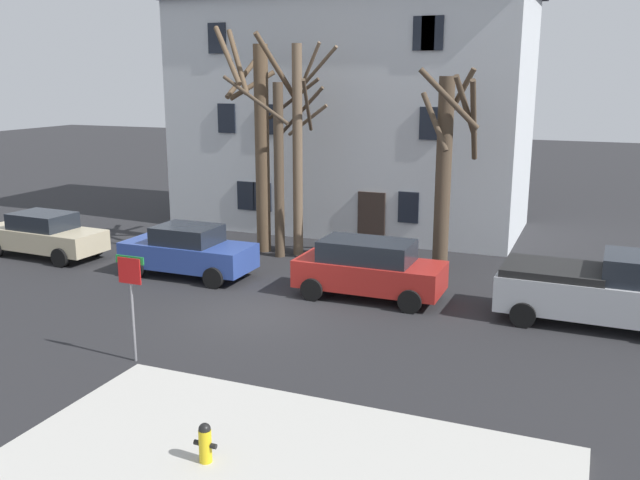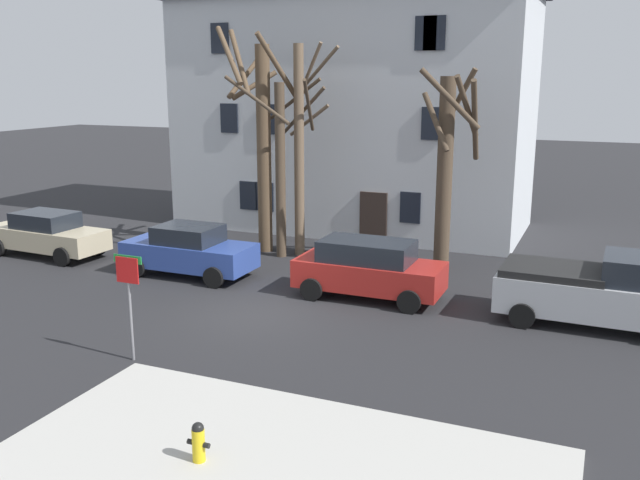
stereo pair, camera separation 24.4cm
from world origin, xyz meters
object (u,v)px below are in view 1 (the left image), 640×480
object	(u,v)px
tree_bare_near	(260,137)
pickup_truck_silver	(599,290)
car_blue_sedan	(188,251)
tree_bare_far	(299,146)
bicycle_leaning	(186,238)
fire_hydrant	(205,442)
street_sign_pole	(131,288)
car_red_wagon	(369,268)
tree_bare_mid	(281,160)
car_beige_sedan	(44,235)
tree_bare_end	(446,164)
building_main	(351,86)

from	to	relation	value
tree_bare_near	pickup_truck_silver	size ratio (longest dim) A/B	1.62
pickup_truck_silver	car_blue_sedan	bearing A→B (deg)	-179.05
tree_bare_far	pickup_truck_silver	xyz separation A→B (m)	(10.41, -3.83, -3.07)
bicycle_leaning	fire_hydrant	bearing A→B (deg)	-55.74
bicycle_leaning	street_sign_pole	bearing A→B (deg)	-63.00
car_blue_sedan	fire_hydrant	bearing A→B (deg)	-55.84
tree_bare_near	car_red_wagon	bearing A→B (deg)	-34.91
tree_bare_mid	street_sign_pole	size ratio (longest dim) A/B	2.58
car_beige_sedan	car_red_wagon	bearing A→B (deg)	-0.40
tree_bare_mid	car_blue_sedan	distance (m)	4.77
pickup_truck_silver	car_red_wagon	bearing A→B (deg)	-178.62
tree_bare_near	fire_hydrant	world-z (taller)	tree_bare_near
tree_bare_end	car_beige_sedan	world-z (taller)	tree_bare_end
tree_bare_near	tree_bare_far	xyz separation A→B (m)	(1.54, 0.10, -0.29)
tree_bare_far	tree_bare_mid	bearing A→B (deg)	-130.99
car_beige_sedan	car_blue_sedan	distance (m)	6.30
tree_bare_near	tree_bare_mid	bearing A→B (deg)	-23.00
tree_bare_mid	car_red_wagon	bearing A→B (deg)	-37.31
building_main	street_sign_pole	distance (m)	16.91
building_main	bicycle_leaning	world-z (taller)	building_main
tree_bare_end	bicycle_leaning	world-z (taller)	tree_bare_end
tree_bare_mid	tree_bare_end	xyz separation A→B (m)	(5.88, 0.42, 0.10)
bicycle_leaning	building_main	bearing A→B (deg)	55.81
tree_bare_far	car_red_wagon	world-z (taller)	tree_bare_far
car_blue_sedan	car_beige_sedan	bearing A→B (deg)	178.69
tree_bare_far	street_sign_pole	distance (m)	10.82
car_beige_sedan	car_blue_sedan	bearing A→B (deg)	-1.31
tree_bare_near	car_red_wagon	xyz separation A→B (m)	(5.57, -3.89, -3.41)
tree_bare_far	car_red_wagon	distance (m)	6.47
tree_bare_end	bicycle_leaning	distance (m)	10.46
tree_bare_end	bicycle_leaning	xyz separation A→B (m)	(-9.91, -0.63, -3.30)
tree_bare_end	fire_hydrant	size ratio (longest dim) A/B	9.56
car_blue_sedan	bicycle_leaning	xyz separation A→B (m)	(-2.26, 3.29, -0.49)
pickup_truck_silver	street_sign_pole	bearing A→B (deg)	-145.80
building_main	fire_hydrant	world-z (taller)	building_main
building_main	tree_bare_near	world-z (taller)	building_main
bicycle_leaning	pickup_truck_silver	bearing A→B (deg)	-11.65
car_blue_sedan	pickup_truck_silver	bearing A→B (deg)	0.95
tree_bare_near	tree_bare_end	distance (m)	6.97
pickup_truck_silver	street_sign_pole	world-z (taller)	street_sign_pole
building_main	tree_bare_near	bearing A→B (deg)	-103.97
car_beige_sedan	fire_hydrant	world-z (taller)	car_beige_sedan
tree_bare_end	street_sign_pole	world-z (taller)	tree_bare_end
tree_bare_far	fire_hydrant	bearing A→B (deg)	-72.32
pickup_truck_silver	car_beige_sedan	bearing A→B (deg)	-179.80
street_sign_pole	car_beige_sedan	bearing A→B (deg)	143.56
tree_bare_far	car_blue_sedan	bearing A→B (deg)	-119.05
car_blue_sedan	pickup_truck_silver	world-z (taller)	pickup_truck_silver
bicycle_leaning	tree_bare_far	bearing A→B (deg)	9.51
car_beige_sedan	bicycle_leaning	world-z (taller)	car_beige_sedan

